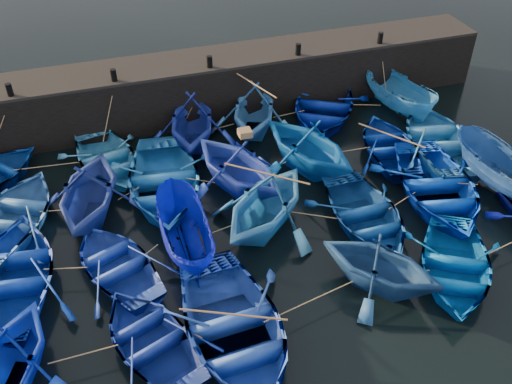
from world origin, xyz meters
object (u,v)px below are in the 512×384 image
object	(u,v)px
boat_13	(13,275)
wooden_crate	(245,133)
boat_8	(163,182)
boat_20	(7,361)

from	to	relation	value
boat_13	wooden_crate	distance (m)	8.94
boat_8	wooden_crate	size ratio (longest dim) A/B	12.49
boat_13	wooden_crate	xyz separation A→B (m)	(8.31, 2.67, 1.94)
wooden_crate	boat_13	bearing A→B (deg)	-162.17
boat_20	boat_8	bearing A→B (deg)	73.77
boat_20	wooden_crate	bearing A→B (deg)	58.39
boat_13	boat_20	size ratio (longest dim) A/B	1.38
boat_13	boat_20	bearing A→B (deg)	97.91
boat_8	wooden_crate	world-z (taller)	wooden_crate
boat_13	wooden_crate	bearing A→B (deg)	-154.34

